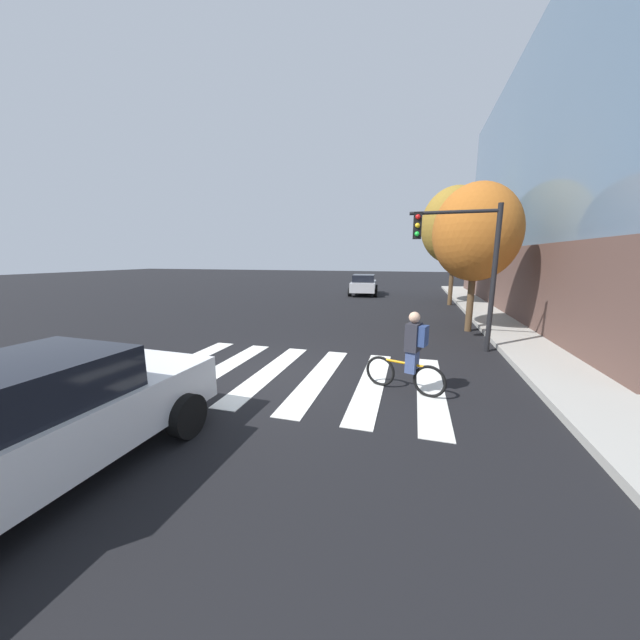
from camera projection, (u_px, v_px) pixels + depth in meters
The scene contains 9 objects.
ground_plane at pixel (280, 373), 7.79m from camera, with size 120.00×120.00×0.00m, color black.
crosswalk_stripes at pixel (293, 375), 7.70m from camera, with size 6.73×4.14×0.01m.
sedan_near at pixel (26, 424), 3.80m from camera, with size 2.30×4.67×1.59m.
sedan_mid at pixel (364, 284), 24.19m from camera, with size 2.32×4.43×1.48m.
cyclist at pixel (411, 353), 6.54m from camera, with size 1.64×0.61×1.69m.
traffic_light_near at pixel (464, 253), 9.31m from camera, with size 2.47×0.28×4.20m.
fire_hydrant at pixel (535, 315), 12.65m from camera, with size 0.33×0.22×0.78m.
street_tree_near at pixel (476, 233), 11.61m from camera, with size 3.00×3.00×5.33m.
street_tree_mid at pixel (455, 226), 18.20m from camera, with size 3.73×3.73×6.63m.
Camera 1 is at (2.96, -6.86, 2.74)m, focal length 18.25 mm.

